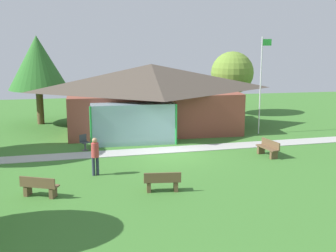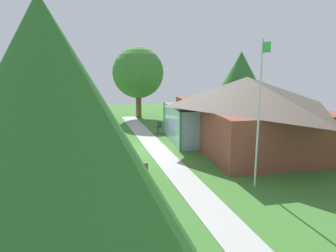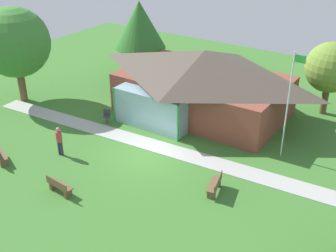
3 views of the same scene
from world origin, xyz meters
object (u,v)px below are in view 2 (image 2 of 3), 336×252
object	(u,v)px
visitor_strolling_lawn	(95,123)
tree_west_hedge	(138,73)
tree_far_east	(49,142)
flagpole	(259,109)
bench_front_center	(50,143)
tree_lawn_corner	(22,90)
bench_front_left	(64,127)
pavilion	(243,110)
tree_behind_pavilion_left	(241,73)
bench_mid_right	(131,174)
patio_chair_west	(158,128)

from	to	relation	value
visitor_strolling_lawn	tree_west_hedge	size ratio (longest dim) A/B	0.26
tree_far_east	flagpole	bearing A→B (deg)	134.57
bench_front_center	visitor_strolling_lawn	distance (m)	3.76
flagpole	visitor_strolling_lawn	distance (m)	12.67
tree_lawn_corner	tree_far_east	world-z (taller)	tree_far_east
visitor_strolling_lawn	tree_far_east	bearing A→B (deg)	166.18
bench_front_left	tree_west_hedge	xyz separation A→B (m)	(-5.63, 6.33, 3.86)
tree_west_hedge	tree_lawn_corner	bearing A→B (deg)	-75.76
pavilion	tree_lawn_corner	size ratio (longest dim) A/B	2.42
tree_behind_pavilion_left	tree_far_east	world-z (taller)	tree_behind_pavilion_left
tree_behind_pavilion_left	tree_lawn_corner	distance (m)	18.38
bench_mid_right	tree_lawn_corner	world-z (taller)	tree_lawn_corner
flagpole	tree_west_hedge	bearing A→B (deg)	-171.16
bench_mid_right	visitor_strolling_lawn	xyz separation A→B (m)	(-8.93, -1.67, 0.62)
bench_front_center	bench_mid_right	bearing A→B (deg)	39.34
tree_behind_pavilion_left	flagpole	bearing A→B (deg)	-21.82
bench_front_center	tree_lawn_corner	size ratio (longest dim) A/B	0.32
tree_behind_pavilion_left	pavilion	bearing A→B (deg)	-23.12
bench_front_left	tree_behind_pavilion_left	bearing A→B (deg)	118.81
tree_west_hedge	bench_front_left	bearing A→B (deg)	-48.31
pavilion	visitor_strolling_lawn	bearing A→B (deg)	-112.35
pavilion	bench_front_left	distance (m)	13.22
pavilion	visitor_strolling_lawn	distance (m)	10.08
bench_front_center	tree_far_east	size ratio (longest dim) A/B	0.25
pavilion	tree_far_east	world-z (taller)	tree_far_east
tree_far_east	pavilion	bearing A→B (deg)	145.07
tree_behind_pavilion_left	tree_far_east	bearing A→B (deg)	-31.05
tree_lawn_corner	tree_west_hedge	xyz separation A→B (m)	(-2.48, 9.79, 1.28)
pavilion	bench_mid_right	distance (m)	9.34
tree_lawn_corner	tree_west_hedge	distance (m)	10.18
bench_front_center	tree_west_hedge	world-z (taller)	tree_west_hedge
visitor_strolling_lawn	pavilion	bearing A→B (deg)	-125.63
bench_front_left	tree_west_hedge	size ratio (longest dim) A/B	0.23
pavilion	tree_west_hedge	world-z (taller)	tree_west_hedge
bench_front_center	bench_front_left	distance (m)	4.86
bench_front_center	tree_lawn_corner	distance (m)	9.00
flagpole	bench_front_left	size ratio (longest dim) A/B	3.92
flagpole	bench_front_center	distance (m)	12.58
bench_mid_right	bench_front_center	xyz separation A→B (m)	(-6.30, -4.29, 0.00)
bench_mid_right	tree_behind_pavilion_left	bearing A→B (deg)	35.35
flagpole	patio_chair_west	world-z (taller)	flagpole
bench_mid_right	tree_lawn_corner	size ratio (longest dim) A/B	0.32
pavilion	bench_front_left	size ratio (longest dim) A/B	7.55
visitor_strolling_lawn	tree_behind_pavilion_left	size ratio (longest dim) A/B	0.28
bench_front_center	bench_front_left	world-z (taller)	same
patio_chair_west	tree_far_east	xyz separation A→B (m)	(17.81, -4.73, 3.62)
pavilion	bench_front_center	bearing A→B (deg)	-95.65
bench_mid_right	bench_front_center	world-z (taller)	same
pavilion	bench_front_left	bearing A→B (deg)	-117.40
flagpole	bench_front_center	world-z (taller)	flagpole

